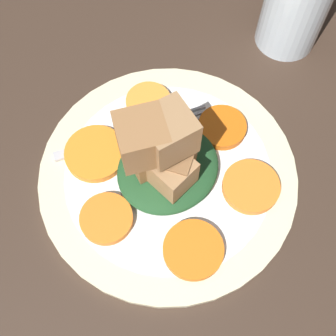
# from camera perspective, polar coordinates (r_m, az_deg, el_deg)

# --- Properties ---
(table_slab) EXTENTS (1.20, 1.20, 0.02)m
(table_slab) POSITION_cam_1_polar(r_m,az_deg,el_deg) (0.49, 0.00, -1.55)
(table_slab) COLOR #38281E
(table_slab) RESTS_ON ground
(plate) EXTENTS (0.29, 0.29, 0.01)m
(plate) POSITION_cam_1_polar(r_m,az_deg,el_deg) (0.47, 0.00, -0.82)
(plate) COLOR beige
(plate) RESTS_ON table_slab
(carrot_slice_0) EXTENTS (0.06, 0.06, 0.01)m
(carrot_slice_0) POSITION_cam_1_polar(r_m,az_deg,el_deg) (0.49, 7.15, 5.67)
(carrot_slice_0) COLOR #D35E12
(carrot_slice_0) RESTS_ON plate
(carrot_slice_1) EXTENTS (0.05, 0.05, 0.01)m
(carrot_slice_1) POSITION_cam_1_polar(r_m,az_deg,el_deg) (0.51, -2.65, 8.88)
(carrot_slice_1) COLOR orange
(carrot_slice_1) RESTS_ON plate
(carrot_slice_2) EXTENTS (0.07, 0.07, 0.01)m
(carrot_slice_2) POSITION_cam_1_polar(r_m,az_deg,el_deg) (0.48, -9.80, 1.97)
(carrot_slice_2) COLOR orange
(carrot_slice_2) RESTS_ON plate
(carrot_slice_3) EXTENTS (0.06, 0.06, 0.01)m
(carrot_slice_3) POSITION_cam_1_polar(r_m,az_deg,el_deg) (0.45, -8.23, -6.93)
(carrot_slice_3) COLOR orange
(carrot_slice_3) RESTS_ON plate
(carrot_slice_4) EXTENTS (0.06, 0.06, 0.01)m
(carrot_slice_4) POSITION_cam_1_polar(r_m,az_deg,el_deg) (0.43, 3.44, -10.98)
(carrot_slice_4) COLOR orange
(carrot_slice_4) RESTS_ON plate
(carrot_slice_5) EXTENTS (0.06, 0.06, 0.01)m
(carrot_slice_5) POSITION_cam_1_polar(r_m,az_deg,el_deg) (0.46, 11.16, -2.48)
(carrot_slice_5) COLOR orange
(carrot_slice_5) RESTS_ON plate
(center_pile) EXTENTS (0.12, 0.10, 0.11)m
(center_pile) POSITION_cam_1_polar(r_m,az_deg,el_deg) (0.43, -0.48, 1.30)
(center_pile) COLOR #1E4723
(center_pile) RESTS_ON plate
(fork) EXTENTS (0.18, 0.09, 0.00)m
(fork) POSITION_cam_1_polar(r_m,az_deg,el_deg) (0.49, -4.20, 4.68)
(fork) COLOR #B2B2B7
(fork) RESTS_ON plate
(water_glass) EXTENTS (0.08, 0.08, 0.12)m
(water_glass) POSITION_cam_1_polar(r_m,az_deg,el_deg) (0.57, 16.96, 20.45)
(water_glass) COLOR silver
(water_glass) RESTS_ON table_slab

